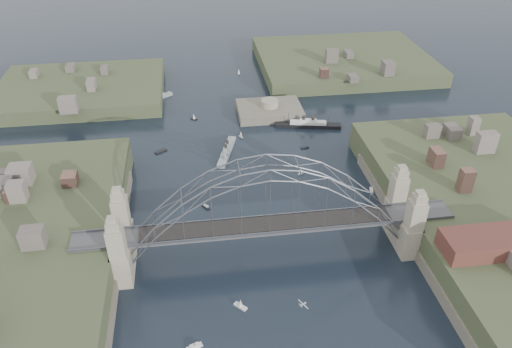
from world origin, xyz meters
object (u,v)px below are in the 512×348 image
object	(u,v)px
naval_cruiser_far	(155,98)
wharf_shed	(491,243)
bridge	(268,210)
naval_cruiser_near	(227,151)
ocean_liner	(308,125)
fort_island	(269,115)

from	to	relation	value
naval_cruiser_far	wharf_shed	bearing A→B (deg)	-54.73
bridge	naval_cruiser_near	world-z (taller)	bridge
naval_cruiser_far	ocean_liner	bearing A→B (deg)	-29.29
wharf_shed	ocean_liner	world-z (taller)	wharf_shed
fort_island	naval_cruiser_far	distance (m)	43.43
naval_cruiser_far	ocean_liner	distance (m)	58.32
fort_island	wharf_shed	size ratio (longest dim) A/B	1.10
naval_cruiser_near	ocean_liner	world-z (taller)	ocean_liner
ocean_liner	wharf_shed	bearing A→B (deg)	-74.01
ocean_liner	fort_island	bearing A→B (deg)	135.08
bridge	ocean_liner	world-z (taller)	bridge
fort_island	wharf_shed	bearing A→B (deg)	-69.15
naval_cruiser_near	wharf_shed	bearing A→B (deg)	-50.53
wharf_shed	ocean_liner	xyz separation A→B (m)	(-20.90, 72.93, -9.18)
fort_island	wharf_shed	world-z (taller)	wharf_shed
bridge	naval_cruiser_far	size ratio (longest dim) A/B	6.64
naval_cruiser_far	ocean_liner	size ratio (longest dim) A/B	0.58
fort_island	wharf_shed	distance (m)	90.48
naval_cruiser_near	naval_cruiser_far	world-z (taller)	naval_cruiser_near
wharf_shed	naval_cruiser_near	xyz separation A→B (m)	(-49.09, 59.61, -9.19)
bridge	fort_island	bearing A→B (deg)	80.27
fort_island	ocean_liner	size ratio (longest dim) A/B	1.01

